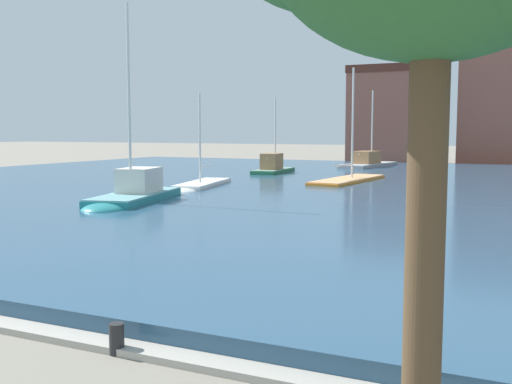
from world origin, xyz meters
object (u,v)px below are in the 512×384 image
at_px(sailboat_white, 199,188).
at_px(sailboat_orange, 353,182).
at_px(mooring_bollard, 117,339).
at_px(sailboat_grey, 371,165).
at_px(sailboat_teal, 132,197).
at_px(sailboat_green, 275,170).

height_order(sailboat_white, sailboat_orange, sailboat_orange).
relative_size(sailboat_white, sailboat_orange, 0.76).
bearing_deg(sailboat_orange, mooring_bollard, -80.88).
relative_size(sailboat_grey, mooring_bollard, 18.65).
xyz_separation_m(sailboat_orange, mooring_bollard, (4.74, -29.50, -0.08)).
xyz_separation_m(sailboat_teal, sailboat_green, (-1.93, 20.17, -0.02)).
distance_m(sailboat_white, mooring_bollard, 24.57).
bearing_deg(sailboat_green, mooring_bollard, -70.40).
relative_size(sailboat_grey, sailboat_white, 1.28).
bearing_deg(sailboat_white, sailboat_teal, -81.76).
bearing_deg(sailboat_orange, sailboat_white, -130.69).
relative_size(sailboat_orange, sailboat_green, 1.55).
distance_m(sailboat_teal, mooring_bollard, 17.42).
bearing_deg(sailboat_white, sailboat_green, 93.72).
bearing_deg(sailboat_teal, sailboat_orange, 70.28).
bearing_deg(sailboat_green, sailboat_teal, -84.55).
height_order(sailboat_teal, sailboat_orange, sailboat_teal).
xyz_separation_m(sailboat_white, sailboat_teal, (1.11, -7.70, 0.27)).
distance_m(sailboat_grey, sailboat_orange, 15.69).
bearing_deg(sailboat_teal, sailboat_white, 98.24).
xyz_separation_m(sailboat_teal, mooring_bollard, (10.27, -14.07, -0.36)).
xyz_separation_m(sailboat_grey, sailboat_orange, (2.86, -15.42, -0.24)).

